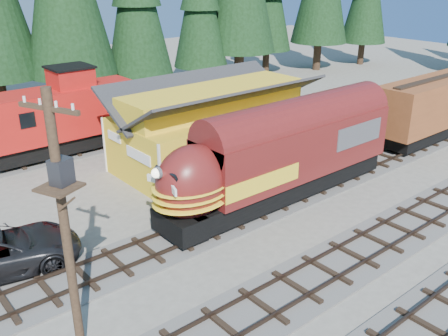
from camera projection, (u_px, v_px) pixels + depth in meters
ground at (350, 223)px, 24.31m from camera, size 120.00×120.00×0.00m
track_siding at (393, 153)px, 33.06m from camera, size 68.00×3.20×0.33m
track_spur at (15, 165)px, 31.15m from camera, size 32.00×3.20×0.33m
depot at (214, 117)px, 30.64m from camera, size 12.80×7.00×5.30m
locomotive at (275, 160)px, 25.51m from camera, size 14.99×2.98×4.08m
boxcar at (442, 104)px, 35.44m from camera, size 13.12×2.81×4.12m
caboose at (61, 116)px, 32.13m from camera, size 10.16×2.95×5.28m
utility_pole at (64, 213)px, 14.56m from camera, size 1.40×2.00×8.71m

